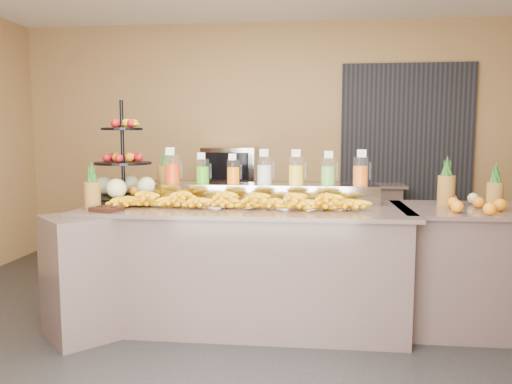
% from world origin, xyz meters
% --- Properties ---
extents(ground, '(6.00, 6.00, 0.00)m').
position_xyz_m(ground, '(0.00, 0.00, 0.00)').
color(ground, black).
rests_on(ground, ground).
extents(room_envelope, '(6.04, 5.02, 2.82)m').
position_xyz_m(room_envelope, '(0.19, 0.79, 1.88)').
color(room_envelope, olive).
rests_on(room_envelope, ground).
extents(buffet_counter, '(2.75, 1.25, 0.93)m').
position_xyz_m(buffet_counter, '(-0.12, 0.26, 0.47)').
color(buffet_counter, gray).
rests_on(buffet_counter, ground).
extents(right_counter, '(1.08, 0.88, 0.93)m').
position_xyz_m(right_counter, '(1.70, 0.40, 0.47)').
color(right_counter, gray).
rests_on(right_counter, ground).
extents(back_ledge, '(3.10, 0.55, 0.93)m').
position_xyz_m(back_ledge, '(0.00, 2.25, 0.47)').
color(back_ledge, gray).
rests_on(back_ledge, ground).
extents(pitcher_tray, '(1.85, 0.30, 0.15)m').
position_xyz_m(pitcher_tray, '(0.12, 0.58, 1.01)').
color(pitcher_tray, gray).
rests_on(pitcher_tray, buffet_counter).
extents(juice_pitcher_orange_a, '(0.13, 0.13, 0.31)m').
position_xyz_m(juice_pitcher_orange_a, '(-0.66, 0.58, 1.18)').
color(juice_pitcher_orange_a, silver).
rests_on(juice_pitcher_orange_a, pitcher_tray).
extents(juice_pitcher_green, '(0.11, 0.11, 0.27)m').
position_xyz_m(juice_pitcher_green, '(-0.40, 0.58, 1.17)').
color(juice_pitcher_green, silver).
rests_on(juice_pitcher_green, pitcher_tray).
extents(juice_pitcher_orange_b, '(0.11, 0.11, 0.26)m').
position_xyz_m(juice_pitcher_orange_b, '(-0.14, 0.58, 1.17)').
color(juice_pitcher_orange_b, silver).
rests_on(juice_pitcher_orange_b, pitcher_tray).
extents(juice_pitcher_milk, '(0.12, 0.13, 0.30)m').
position_xyz_m(juice_pitcher_milk, '(0.12, 0.58, 1.18)').
color(juice_pitcher_milk, silver).
rests_on(juice_pitcher_milk, pitcher_tray).
extents(juice_pitcher_lemon, '(0.12, 0.13, 0.30)m').
position_xyz_m(juice_pitcher_lemon, '(0.38, 0.58, 1.18)').
color(juice_pitcher_lemon, silver).
rests_on(juice_pitcher_lemon, pitcher_tray).
extents(juice_pitcher_lime, '(0.12, 0.12, 0.29)m').
position_xyz_m(juice_pitcher_lime, '(0.64, 0.58, 1.18)').
color(juice_pitcher_lime, silver).
rests_on(juice_pitcher_lime, pitcher_tray).
extents(juice_pitcher_orange_c, '(0.12, 0.13, 0.30)m').
position_xyz_m(juice_pitcher_orange_c, '(0.90, 0.58, 1.18)').
color(juice_pitcher_orange_c, silver).
rests_on(juice_pitcher_orange_c, pitcher_tray).
extents(banana_heap, '(2.00, 0.18, 0.17)m').
position_xyz_m(banana_heap, '(-0.07, 0.24, 1.00)').
color(banana_heap, '#F2B60C').
rests_on(banana_heap, buffet_counter).
extents(fruit_stand, '(0.72, 0.72, 0.83)m').
position_xyz_m(fruit_stand, '(-0.99, 0.43, 1.14)').
color(fruit_stand, black).
rests_on(fruit_stand, buffet_counter).
extents(condiment_caddy, '(0.25, 0.22, 0.03)m').
position_xyz_m(condiment_caddy, '(-0.98, -0.05, 0.95)').
color(condiment_caddy, black).
rests_on(condiment_caddy, buffet_counter).
extents(pineapple_left_a, '(0.12, 0.12, 0.36)m').
position_xyz_m(pineapple_left_a, '(-1.13, 0.05, 1.06)').
color(pineapple_left_a, brown).
rests_on(pineapple_left_a, buffet_counter).
extents(pineapple_left_b, '(0.15, 0.15, 0.44)m').
position_xyz_m(pineapple_left_b, '(-0.77, 0.78, 1.10)').
color(pineapple_left_b, brown).
rests_on(pineapple_left_b, buffet_counter).
extents(right_fruit_pile, '(0.45, 0.43, 0.24)m').
position_xyz_m(right_fruit_pile, '(1.69, 0.33, 1.01)').
color(right_fruit_pile, brown).
rests_on(right_fruit_pile, right_counter).
extents(oven_warmer, '(0.62, 0.44, 0.41)m').
position_xyz_m(oven_warmer, '(-0.44, 2.25, 1.13)').
color(oven_warmer, gray).
rests_on(oven_warmer, back_ledge).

